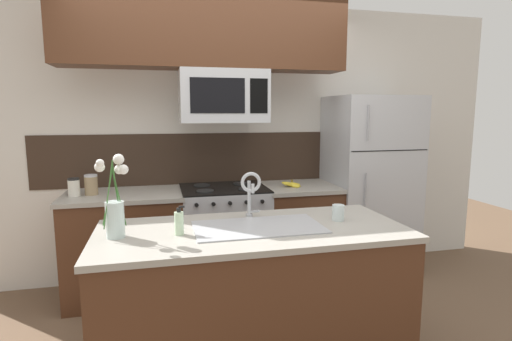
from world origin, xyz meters
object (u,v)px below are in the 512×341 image
banana_bunch (292,184)px  dish_soap_bottle (179,223)px  drinking_glass (338,213)px  flower_vase (115,209)px  sink_faucet (251,188)px  storage_jar_tall (74,187)px  storage_jar_medium (91,185)px  refrigerator (368,186)px  microwave (223,97)px  stove_range (224,237)px

banana_bunch → dish_soap_bottle: dish_soap_bottle is taller
drinking_glass → flower_vase: size_ratio=0.22×
sink_faucet → dish_soap_bottle: bearing=-152.5°
storage_jar_tall → banana_bunch: size_ratio=0.78×
drinking_glass → storage_jar_medium: bearing=143.7°
storage_jar_medium → sink_faucet: size_ratio=0.55×
drinking_glass → banana_bunch: bearing=86.0°
dish_soap_bottle → drinking_glass: dish_soap_bottle is taller
banana_bunch → flower_vase: 1.85m
refrigerator → storage_jar_medium: 2.55m
microwave → dish_soap_bottle: microwave is taller
flower_vase → drinking_glass: bearing=1.4°
drinking_glass → refrigerator: bearing=53.9°
microwave → sink_faucet: bearing=-89.4°
microwave → banana_bunch: (0.62, -0.04, -0.79)m
storage_jar_medium → dish_soap_bottle: storage_jar_medium is taller
storage_jar_tall → banana_bunch: (1.86, -0.03, -0.05)m
microwave → dish_soap_bottle: (-0.45, -1.26, -0.74)m
stove_range → dish_soap_bottle: size_ratio=5.64×
dish_soap_bottle → flower_vase: flower_vase is taller
refrigerator → sink_faucet: 1.79m
storage_jar_tall → sink_faucet: bearing=-39.0°
stove_range → drinking_glass: bearing=-66.0°
storage_jar_medium → banana_bunch: size_ratio=0.88×
refrigerator → flower_vase: refrigerator is taller
dish_soap_bottle → storage_jar_medium: bearing=117.1°
stove_range → sink_faucet: (0.01, -1.04, 0.65)m
drinking_glass → microwave: bearing=114.3°
microwave → storage_jar_tall: 1.44m
microwave → banana_bunch: microwave is taller
microwave → drinking_glass: microwave is taller
storage_jar_tall → dish_soap_bottle: dish_soap_bottle is taller
banana_bunch → drinking_glass: drinking_glass is taller
microwave → storage_jar_tall: size_ratio=5.00×
stove_range → storage_jar_tall: storage_jar_tall is taller
banana_bunch → microwave: bearing=176.4°
microwave → refrigerator: 1.67m
storage_jar_medium → flower_vase: (0.32, -1.25, 0.07)m
refrigerator → microwave: bearing=-178.4°
microwave → storage_jar_medium: bearing=178.9°
banana_bunch → drinking_glass: bearing=-94.0°
stove_range → banana_bunch: banana_bunch is taller
dish_soap_bottle → flower_vase: (-0.34, 0.04, 0.09)m
stove_range → dish_soap_bottle: (-0.45, -1.28, 0.52)m
banana_bunch → flower_vase: size_ratio=0.42×
microwave → storage_jar_tall: bearing=-179.6°
microwave → stove_range: bearing=90.2°
storage_jar_medium → dish_soap_bottle: size_ratio=1.02×
microwave → drinking_glass: (0.54, -1.19, -0.76)m
dish_soap_bottle → drinking_glass: size_ratio=1.65×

